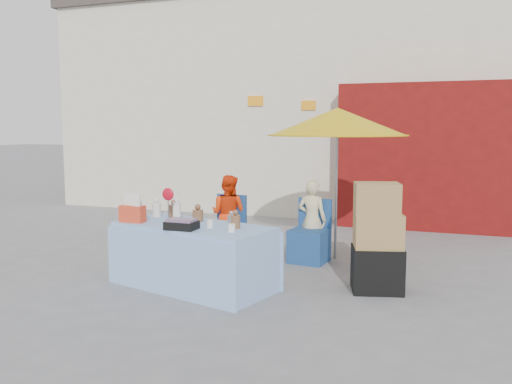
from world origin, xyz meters
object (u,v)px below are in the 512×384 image
at_px(chair_left, 225,237).
at_px(box_stack, 377,242).
at_px(umbrella, 337,122).
at_px(market_table, 193,255).
at_px(vendor_beige, 312,220).
at_px(vendor_orange, 228,214).
at_px(chair_right, 309,243).

xyz_separation_m(chair_left, box_stack, (2.29, -1.04, 0.31)).
relative_size(chair_left, umbrella, 0.41).
relative_size(market_table, umbrella, 0.98).
height_order(market_table, vendor_beige, market_table).
height_order(chair_left, vendor_orange, vendor_orange).
distance_m(vendor_orange, vendor_beige, 1.25).
bearing_deg(vendor_orange, market_table, 105.62).
bearing_deg(market_table, vendor_beige, 75.90).
distance_m(vendor_beige, box_stack, 1.57).
bearing_deg(box_stack, vendor_orange, 152.86).
bearing_deg(box_stack, market_table, -164.77).
distance_m(market_table, chair_right, 1.86).
relative_size(vendor_orange, box_stack, 0.93).
relative_size(vendor_beige, box_stack, 0.91).
relative_size(chair_left, vendor_orange, 0.74).
distance_m(vendor_orange, umbrella, 2.04).
distance_m(market_table, vendor_beige, 1.98).
bearing_deg(vendor_orange, umbrella, -168.14).
relative_size(market_table, box_stack, 1.68).
distance_m(chair_left, vendor_orange, 0.34).
xyz_separation_m(market_table, chair_left, (-0.28, 1.59, -0.12)).
bearing_deg(chair_right, chair_left, -173.67).
bearing_deg(market_table, chair_right, 73.83).
relative_size(chair_left, box_stack, 0.70).
xyz_separation_m(vendor_beige, umbrella, (0.30, 0.15, 1.33)).
height_order(umbrella, box_stack, umbrella).
bearing_deg(vendor_beige, market_table, 66.96).
bearing_deg(market_table, box_stack, 30.51).
bearing_deg(chair_left, vendor_orange, 97.08).
height_order(chair_left, box_stack, box_stack).
relative_size(chair_right, box_stack, 0.70).
relative_size(market_table, vendor_beige, 1.85).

